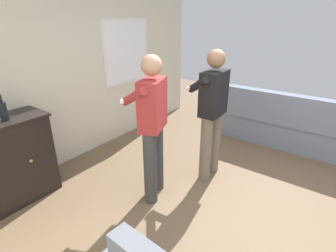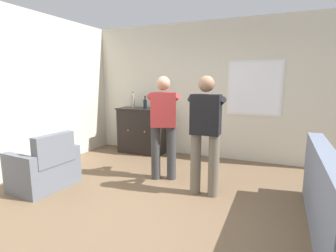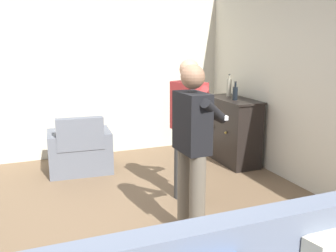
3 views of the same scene
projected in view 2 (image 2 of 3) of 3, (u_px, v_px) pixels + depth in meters
The scene contains 8 objects.
ground at pixel (152, 210), 3.31m from camera, with size 10.40×10.40×0.00m, color brown.
wall_back_with_window at pixel (210, 91), 5.46m from camera, with size 5.20×0.15×2.80m.
armchair at pixel (46, 169), 3.97m from camera, with size 0.70×0.92×0.85m.
sideboard_cabinet at pixel (142, 131), 5.85m from camera, with size 1.06×0.49×1.01m.
bottle_wine_green at pixel (145, 104), 5.65m from camera, with size 0.08×0.08×0.28m.
bottle_liquor_amber at pixel (133, 101), 5.89m from camera, with size 0.07×0.07×0.35m.
person_standing_left at pixel (164, 123), 4.22m from camera, with size 0.52×0.52×1.68m.
person_standing_right at pixel (206, 130), 3.62m from camera, with size 0.56×0.48×1.68m.
Camera 2 is at (1.40, -2.75, 1.62)m, focal length 28.00 mm.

